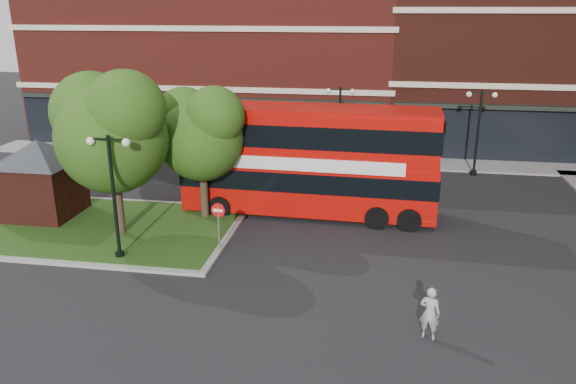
% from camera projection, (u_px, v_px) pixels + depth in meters
% --- Properties ---
extents(ground, '(120.00, 120.00, 0.00)m').
position_uv_depth(ground, '(255.00, 271.00, 21.15)').
color(ground, black).
rests_on(ground, ground).
extents(pavement_far, '(44.00, 3.00, 0.12)m').
position_uv_depth(pavement_far, '(310.00, 158.00, 36.58)').
color(pavement_far, slate).
rests_on(pavement_far, ground).
extents(terrace_far_left, '(26.00, 12.00, 14.00)m').
position_uv_depth(terrace_far_left, '(219.00, 41.00, 42.65)').
color(terrace_far_left, maroon).
rests_on(terrace_far_left, ground).
extents(terrace_far_right, '(18.00, 12.00, 16.00)m').
position_uv_depth(terrace_far_right, '(525.00, 29.00, 38.95)').
color(terrace_far_right, '#471911').
rests_on(terrace_far_right, ground).
extents(traffic_island, '(12.60, 7.60, 0.15)m').
position_uv_depth(traffic_island, '(96.00, 227.00, 25.17)').
color(traffic_island, gray).
rests_on(traffic_island, ground).
extents(kiosk, '(6.51, 6.51, 3.60)m').
position_uv_depth(kiosk, '(40.00, 170.00, 25.86)').
color(kiosk, '#471911').
rests_on(kiosk, traffic_island).
extents(tree_island_west, '(5.40, 4.71, 7.21)m').
position_uv_depth(tree_island_west, '(110.00, 127.00, 23.07)').
color(tree_island_west, '#2D2116').
rests_on(tree_island_west, ground).
extents(tree_island_east, '(4.46, 3.90, 6.29)m').
position_uv_depth(tree_island_east, '(200.00, 130.00, 25.11)').
color(tree_island_east, '#2D2116').
rests_on(tree_island_east, ground).
extents(lamp_island, '(1.72, 0.36, 5.00)m').
position_uv_depth(lamp_island, '(113.00, 191.00, 21.29)').
color(lamp_island, black).
rests_on(lamp_island, ground).
extents(lamp_far_left, '(1.72, 0.36, 5.00)m').
position_uv_depth(lamp_far_left, '(339.00, 124.00, 33.53)').
color(lamp_far_left, black).
rests_on(lamp_far_left, ground).
extents(lamp_far_right, '(1.72, 0.36, 5.00)m').
position_uv_depth(lamp_far_right, '(478.00, 128.00, 32.30)').
color(lamp_far_right, black).
rests_on(lamp_far_right, ground).
extents(bus, '(11.93, 3.09, 4.52)m').
position_uv_depth(bus, '(309.00, 154.00, 26.17)').
color(bus, '#AF0B07').
rests_on(bus, ground).
extents(woman, '(0.70, 0.57, 1.68)m').
position_uv_depth(woman, '(430.00, 313.00, 16.67)').
color(woman, '#959497').
rests_on(woman, ground).
extents(car_silver, '(4.47, 2.21, 1.47)m').
position_uv_depth(car_silver, '(321.00, 157.00, 34.36)').
color(car_silver, '#B3B4BB').
rests_on(car_silver, ground).
extents(car_white, '(4.42, 1.82, 1.43)m').
position_uv_depth(car_white, '(384.00, 154.00, 35.18)').
color(car_white, silver).
rests_on(car_white, ground).
extents(no_entry_sign, '(0.58, 0.11, 2.10)m').
position_uv_depth(no_entry_sign, '(218.00, 218.00, 22.36)').
color(no_entry_sign, slate).
rests_on(no_entry_sign, ground).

